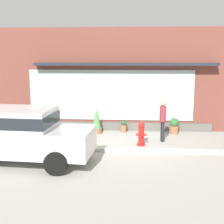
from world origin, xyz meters
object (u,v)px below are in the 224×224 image
at_px(fire_hydrant, 141,133).
at_px(potted_plant_corner_tall, 174,126).
at_px(potted_plant_trailing_edge, 97,121).
at_px(potted_plant_near_hydrant, 33,120).
at_px(potted_plant_window_left, 124,126).
at_px(parked_car_silver, 18,132).
at_px(pedestrian_with_handbag, 163,118).

relative_size(fire_hydrant, potted_plant_corner_tall, 1.32).
relative_size(fire_hydrant, potted_plant_trailing_edge, 0.83).
height_order(potted_plant_trailing_edge, potted_plant_near_hydrant, potted_plant_trailing_edge).
bearing_deg(potted_plant_near_hydrant, potted_plant_trailing_edge, -4.16).
height_order(potted_plant_trailing_edge, potted_plant_window_left, potted_plant_trailing_edge).
height_order(fire_hydrant, potted_plant_near_hydrant, potted_plant_near_hydrant).
height_order(parked_car_silver, potted_plant_near_hydrant, parked_car_silver).
distance_m(pedestrian_with_handbag, potted_plant_trailing_edge, 2.96).
bearing_deg(parked_car_silver, pedestrian_with_handbag, 34.58).
height_order(fire_hydrant, pedestrian_with_handbag, pedestrian_with_handbag).
bearing_deg(potted_plant_window_left, pedestrian_with_handbag, -41.62).
distance_m(fire_hydrant, parked_car_silver, 4.46).
distance_m(potted_plant_window_left, potted_plant_near_hydrant, 4.04).
height_order(parked_car_silver, potted_plant_window_left, parked_car_silver).
xyz_separation_m(parked_car_silver, potted_plant_window_left, (3.15, 4.18, -0.72)).
bearing_deg(parked_car_silver, potted_plant_corner_tall, 40.99).
xyz_separation_m(potted_plant_trailing_edge, potted_plant_corner_tall, (3.33, 0.13, -0.17)).
xyz_separation_m(potted_plant_window_left, potted_plant_corner_tall, (2.17, -0.14, 0.10)).
bearing_deg(fire_hydrant, pedestrian_with_handbag, 37.28).
height_order(fire_hydrant, parked_car_silver, parked_car_silver).
bearing_deg(potted_plant_corner_tall, pedestrian_with_handbag, -116.58).
bearing_deg(parked_car_silver, potted_plant_window_left, 56.82).
bearing_deg(fire_hydrant, potted_plant_trailing_edge, 137.20).
xyz_separation_m(parked_car_silver, potted_plant_near_hydrant, (-0.88, 4.12, -0.47)).
bearing_deg(potted_plant_trailing_edge, fire_hydrant, -42.80).
relative_size(fire_hydrant, potted_plant_window_left, 1.73).
bearing_deg(potted_plant_trailing_edge, potted_plant_window_left, 13.31).
height_order(pedestrian_with_handbag, potted_plant_trailing_edge, pedestrian_with_handbag).
xyz_separation_m(pedestrian_with_handbag, potted_plant_corner_tall, (0.62, 1.24, -0.58)).
bearing_deg(potted_plant_window_left, potted_plant_corner_tall, -3.75).
bearing_deg(potted_plant_window_left, fire_hydrant, -70.34).
height_order(fire_hydrant, potted_plant_trailing_edge, potted_plant_trailing_edge).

